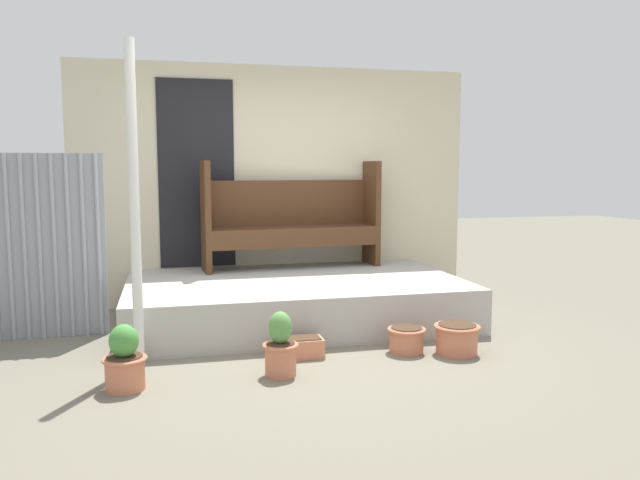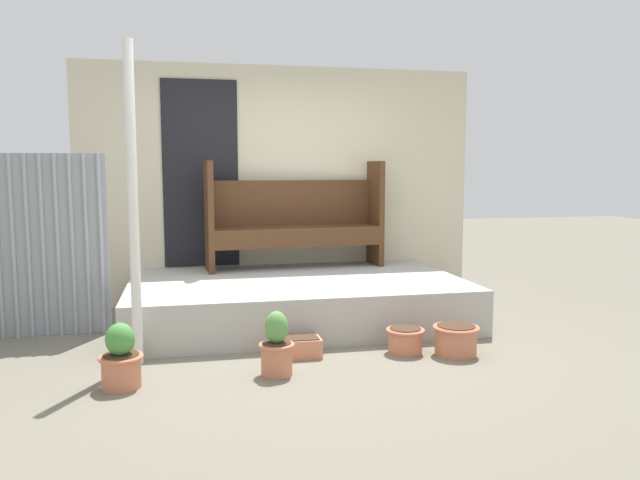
# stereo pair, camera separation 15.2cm
# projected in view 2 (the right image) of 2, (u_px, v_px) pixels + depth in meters

# --- Properties ---
(ground_plane) EXTENTS (24.00, 24.00, 0.00)m
(ground_plane) POSITION_uv_depth(u_px,v_px,m) (309.00, 349.00, 5.17)
(ground_plane) COLOR #706B5B
(porch_slab) EXTENTS (3.18, 1.93, 0.42)m
(porch_slab) POSITION_uv_depth(u_px,v_px,m) (297.00, 300.00, 6.10)
(porch_slab) COLOR #B2AFA8
(porch_slab) RESTS_ON ground_plane
(house_wall) EXTENTS (4.38, 0.08, 2.60)m
(house_wall) POSITION_uv_depth(u_px,v_px,m) (277.00, 185.00, 6.93)
(house_wall) COLOR beige
(house_wall) RESTS_ON ground_plane
(support_post) EXTENTS (0.08, 0.08, 2.43)m
(support_post) POSITION_uv_depth(u_px,v_px,m) (133.00, 206.00, 4.65)
(support_post) COLOR white
(support_post) RESTS_ON ground_plane
(bench) EXTENTS (1.92, 0.54, 1.15)m
(bench) POSITION_uv_depth(u_px,v_px,m) (295.00, 216.00, 6.72)
(bench) COLOR #4C2D19
(bench) RESTS_ON porch_slab
(flower_pot_left) EXTENTS (0.30, 0.30, 0.45)m
(flower_pot_left) POSITION_uv_depth(u_px,v_px,m) (121.00, 360.00, 4.24)
(flower_pot_left) COLOR #C67251
(flower_pot_left) RESTS_ON ground_plane
(flower_pot_middle) EXTENTS (0.26, 0.26, 0.47)m
(flower_pot_middle) POSITION_uv_depth(u_px,v_px,m) (277.00, 347.00, 4.49)
(flower_pot_middle) COLOR #C67251
(flower_pot_middle) RESTS_ON ground_plane
(flower_pot_right) EXTENTS (0.31, 0.31, 0.21)m
(flower_pot_right) POSITION_uv_depth(u_px,v_px,m) (405.00, 339.00, 5.05)
(flower_pot_right) COLOR #C67251
(flower_pot_right) RESTS_ON ground_plane
(flower_pot_far_right) EXTENTS (0.37, 0.37, 0.24)m
(flower_pot_far_right) POSITION_uv_depth(u_px,v_px,m) (456.00, 339.00, 5.00)
(flower_pot_far_right) COLOR #C67251
(flower_pot_far_right) RESTS_ON ground_plane
(planter_box_rect) EXTENTS (0.37, 0.23, 0.16)m
(planter_box_rect) POSITION_uv_depth(u_px,v_px,m) (297.00, 347.00, 4.95)
(planter_box_rect) COLOR tan
(planter_box_rect) RESTS_ON ground_plane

